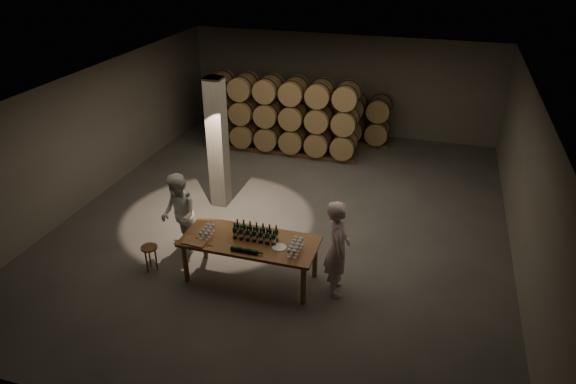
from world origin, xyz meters
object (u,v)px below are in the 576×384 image
(notebook_near, at_px, (198,244))
(plate, at_px, (279,247))
(person_woman, at_px, (179,215))
(stool, at_px, (150,251))
(person_man, at_px, (337,248))
(tasting_table, at_px, (250,245))
(bottle_cluster, at_px, (255,234))

(notebook_near, bearing_deg, plate, 15.03)
(plate, bearing_deg, person_woman, 167.00)
(plate, relative_size, stool, 0.49)
(person_man, bearing_deg, plate, 82.52)
(plate, relative_size, person_man, 0.14)
(person_man, height_order, person_woman, person_man)
(tasting_table, relative_size, notebook_near, 9.41)
(plate, bearing_deg, notebook_near, -167.49)
(bottle_cluster, height_order, person_man, person_man)
(bottle_cluster, distance_m, person_woman, 1.88)
(plate, relative_size, notebook_near, 0.98)
(tasting_table, height_order, bottle_cluster, bottle_cluster)
(plate, xyz_separation_m, person_woman, (-2.35, 0.54, -0.01))
(notebook_near, xyz_separation_m, stool, (-1.16, 0.11, -0.47))
(notebook_near, relative_size, person_man, 0.14)
(bottle_cluster, height_order, person_woman, person_woman)
(notebook_near, bearing_deg, stool, 176.99)
(stool, bearing_deg, plate, 4.74)
(tasting_table, distance_m, bottle_cluster, 0.25)
(person_woman, bearing_deg, bottle_cluster, 37.09)
(person_man, bearing_deg, person_woman, 66.40)
(bottle_cluster, bearing_deg, tasting_table, -151.52)
(tasting_table, bearing_deg, person_woman, 165.26)
(notebook_near, relative_size, stool, 0.50)
(bottle_cluster, bearing_deg, stool, -170.43)
(bottle_cluster, relative_size, notebook_near, 3.13)
(stool, distance_m, person_man, 3.76)
(notebook_near, xyz_separation_m, person_woman, (-0.86, 0.87, -0.01))
(notebook_near, relative_size, person_woman, 0.15)
(notebook_near, bearing_deg, bottle_cluster, 28.32)
(person_woman, bearing_deg, notebook_near, 3.94)
(stool, xyz_separation_m, person_woman, (0.30, 0.76, 0.45))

